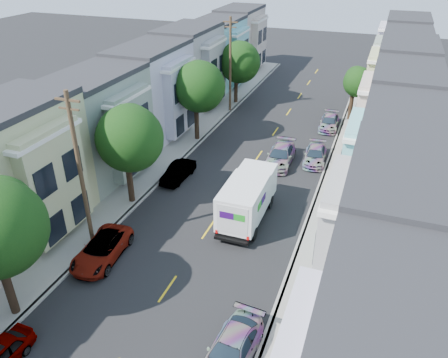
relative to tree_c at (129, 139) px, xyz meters
name	(u,v)px	position (x,y,z in m)	size (l,w,h in m)	color
ground	(168,289)	(6.30, -7.31, -5.16)	(160.00, 160.00, 0.00)	black
road_slab	(249,171)	(6.30, 7.69, -5.15)	(12.00, 70.00, 0.02)	black
curb_left	(183,159)	(0.25, 7.69, -5.08)	(0.30, 70.00, 0.15)	gray
curb_right	(321,182)	(12.35, 7.69, -5.08)	(0.30, 70.00, 0.15)	gray
sidewalk_left	(170,157)	(-1.05, 7.69, -5.08)	(2.60, 70.00, 0.15)	gray
sidewalk_right	(337,185)	(13.65, 7.69, -5.08)	(2.60, 70.00, 0.15)	gray
centerline	(249,171)	(6.30, 7.69, -5.16)	(0.12, 70.00, 0.01)	gold
townhouse_row_left	(133,151)	(-4.85, 7.69, -5.16)	(5.00, 70.00, 8.50)	#72BCC2
townhouse_row_right	(388,195)	(17.45, 7.69, -5.16)	(5.00, 70.00, 8.50)	#72BCC2
tree_c	(129,139)	(0.00, 0.00, 0.00)	(4.66, 4.66, 7.51)	black
tree_d	(199,87)	(0.00, 12.11, 0.13)	(4.70, 4.70, 7.66)	black
tree_e	(239,62)	(0.00, 23.57, -0.34)	(4.70, 4.70, 7.19)	black
tree_far_r	(357,82)	(13.20, 22.51, -1.01)	(3.10, 3.10, 5.75)	black
utility_pole_near	(81,173)	(0.00, -5.31, -0.01)	(1.60, 0.26, 10.00)	#42301E
utility_pole_far	(230,65)	(0.00, 20.69, -0.01)	(1.60, 0.26, 10.00)	#42301E
fedex_truck	(247,197)	(8.33, 0.86, -3.40)	(2.52, 6.55, 3.14)	silver
lead_sedan	(280,156)	(8.44, 9.92, -4.41)	(2.10, 4.99, 1.50)	black
parked_left_c	(102,250)	(1.40, -6.29, -4.49)	(2.22, 4.81, 1.34)	gray
parked_left_d	(178,172)	(1.40, 4.34, -4.51)	(1.37, 3.89, 1.30)	black
parked_right_b	(231,351)	(11.20, -10.58, -4.47)	(1.93, 4.60, 1.38)	#BAB9C1
parked_right_c	(315,155)	(11.20, 11.29, -4.52)	(1.79, 4.26, 1.28)	black
parked_right_d	(329,122)	(11.20, 19.44, -4.52)	(1.80, 4.29, 1.29)	black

